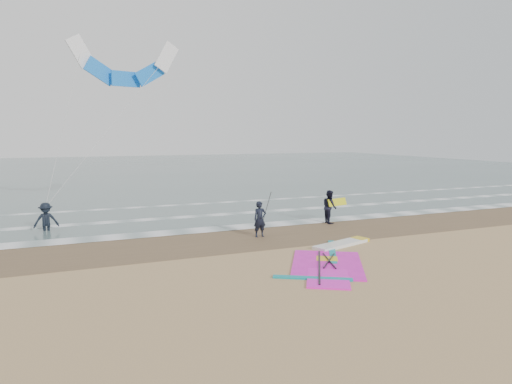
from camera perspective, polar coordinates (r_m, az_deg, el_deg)
name	(u,v)px	position (r m, az deg, el deg)	size (l,w,h in m)	color
ground	(326,273)	(15.89, 8.77, -9.93)	(120.00, 120.00, 0.00)	tan
sea_water	(135,170)	(61.66, -14.87, 2.67)	(120.00, 80.00, 0.02)	#47605E
wet_sand_band	(258,236)	(21.08, 0.31, -5.54)	(120.00, 5.00, 0.01)	brown
foam_waterline	(227,219)	(25.15, -3.59, -3.40)	(120.00, 9.15, 0.02)	white
windsurf_rig	(333,258)	(17.56, 9.58, -8.15)	(6.05, 5.73, 0.15)	white
person_standing	(260,219)	(20.79, 0.49, -3.42)	(0.60, 0.39, 1.64)	black
person_walking	(330,207)	(24.31, 9.19, -1.82)	(0.85, 0.66, 1.75)	black
person_wading	(46,214)	(24.14, -24.80, -2.47)	(1.13, 0.65, 1.76)	black
held_pole	(266,211)	(20.84, 1.25, -2.33)	(0.17, 0.86, 1.82)	black
carried_kiteboard	(337,202)	(24.40, 10.12, -1.25)	(1.30, 0.51, 0.39)	yellow
surf_kite	(125,67)	(27.09, -16.05, 14.79)	(7.35, 3.18, 8.79)	white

